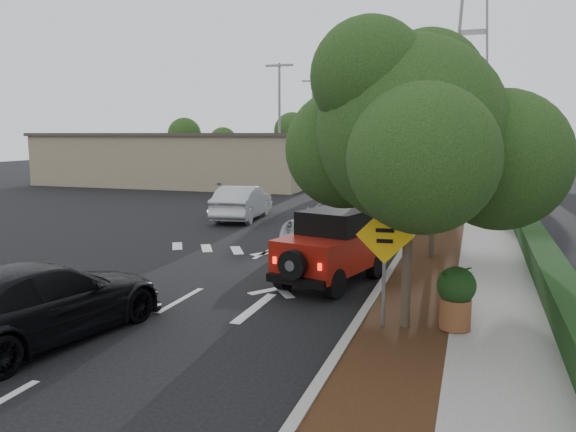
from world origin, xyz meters
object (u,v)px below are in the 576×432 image
at_px(silver_suv_ahead, 339,223).
at_px(red_jeep, 335,246).
at_px(black_suv_oncoming, 41,302).
at_px(speed_hump_sign, 384,251).

bearing_deg(silver_suv_ahead, red_jeep, -69.70).
relative_size(red_jeep, silver_suv_ahead, 0.70).
height_order(red_jeep, black_suv_oncoming, red_jeep).
relative_size(red_jeep, speed_hump_sign, 1.65).
height_order(black_suv_oncoming, speed_hump_sign, speed_hump_sign).
bearing_deg(silver_suv_ahead, black_suv_oncoming, -98.44).
bearing_deg(silver_suv_ahead, speed_hump_sign, -62.83).
bearing_deg(speed_hump_sign, black_suv_oncoming, -163.62).
bearing_deg(black_suv_oncoming, speed_hump_sign, -148.07).
bearing_deg(black_suv_oncoming, red_jeep, -116.29).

